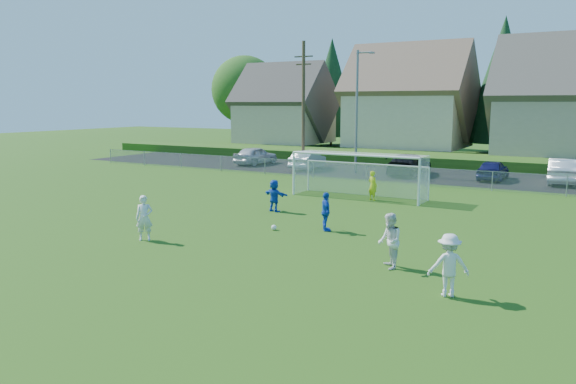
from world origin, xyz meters
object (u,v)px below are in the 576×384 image
car_b (308,160)px  soccer_goal (360,168)px  player_white_b (390,241)px  player_white_c (449,265)px  player_blue_b (274,196)px  player_white_a (144,218)px  car_a (255,155)px  soccer_ball (274,227)px  goalkeeper (373,186)px  car_d (409,164)px  car_f (563,171)px  player_blue_a (326,212)px  car_e (493,170)px

car_b → soccer_goal: soccer_goal is taller
player_white_b → soccer_goal: 13.68m
player_white_c → player_blue_b: (-10.36, 7.95, -0.09)m
player_white_c → player_blue_b: 13.06m
player_white_a → car_a: (-10.98, 24.54, -0.10)m
car_a → car_b: (5.56, -0.96, -0.04)m
soccer_ball → player_white_a: 5.25m
player_white_c → goalkeeper: bearing=-88.7°
player_white_c → player_white_a: bearing=-30.5°
car_b → car_d: 8.06m
player_white_b → car_f: player_white_b is taller
player_white_c → car_b: 29.58m
player_white_a → soccer_goal: 13.76m
player_white_c → car_a: bearing=-75.7°
player_blue_a → player_white_b: bearing=-168.0°
car_b → player_white_c: bearing=119.3°
player_white_c → player_blue_b: size_ratio=1.12×
player_white_a → car_e: size_ratio=0.43×
car_a → goalkeeper: bearing=146.2°
player_white_b → car_f: 24.00m
soccer_ball → goalkeeper: 8.87m
player_white_c → car_e: player_white_c is taller
player_white_c → car_f: size_ratio=0.35×
player_white_a → soccer_goal: bearing=36.9°
player_white_c → car_e: size_ratio=0.43×
player_white_a → player_white_b: size_ratio=0.97×
soccer_ball → car_e: (5.03, 20.45, 0.58)m
soccer_goal → player_blue_a: bearing=-76.5°
car_d → goalkeeper: bearing=96.6°
player_blue_a → car_b: 21.57m
soccer_goal → soccer_ball: bearing=-89.3°
player_blue_b → car_d: size_ratio=0.29×
player_white_c → car_d: (-9.06, 24.74, -0.09)m
soccer_ball → goalkeeper: size_ratio=0.14×
player_blue_b → player_white_b: bearing=155.7°
player_white_b → player_blue_b: bearing=-159.3°
player_blue_b → car_d: bearing=-80.8°
soccer_ball → player_white_a: size_ratio=0.13×
player_white_a → car_e: 25.79m
soccer_ball → car_f: size_ratio=0.04×
car_a → soccer_goal: bearing=145.8°
player_blue_a → car_b: (-10.74, 18.71, -0.07)m
player_white_a → car_f: bearing=23.8°
player_white_c → soccer_goal: bearing=-86.7°
player_white_a → car_d: 24.32m
soccer_ball → player_white_b: player_white_b is taller
player_white_c → car_b: bearing=-82.5°
player_blue_b → soccer_ball: bearing=134.6°
player_white_c → goalkeeper: 15.20m
player_white_c → player_blue_a: (-6.35, 5.43, -0.06)m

